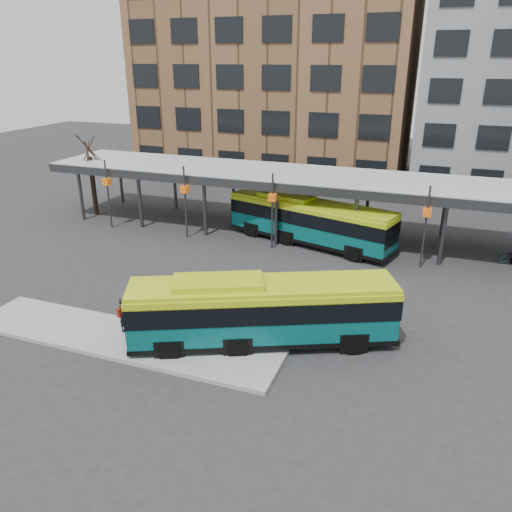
# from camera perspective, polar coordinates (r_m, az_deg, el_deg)

# --- Properties ---
(ground) EXTENTS (120.00, 120.00, 0.00)m
(ground) POSITION_cam_1_polar(r_m,az_deg,el_deg) (22.43, 1.22, -8.36)
(ground) COLOR #28282B
(ground) RESTS_ON ground
(boarding_island) EXTENTS (14.00, 3.00, 0.18)m
(boarding_island) POSITION_cam_1_polar(r_m,az_deg,el_deg) (22.34, -15.04, -9.07)
(boarding_island) COLOR gray
(boarding_island) RESTS_ON ground
(canopy) EXTENTS (40.00, 6.53, 4.80)m
(canopy) POSITION_cam_1_polar(r_m,az_deg,el_deg) (32.70, 8.65, 8.56)
(canopy) COLOR #999B9E
(canopy) RESTS_ON ground
(tree) EXTENTS (1.64, 1.64, 5.60)m
(tree) POSITION_cam_1_polar(r_m,az_deg,el_deg) (39.84, -18.13, 7.93)
(tree) COLOR black
(tree) RESTS_ON ground
(building_brick) EXTENTS (26.00, 14.00, 22.00)m
(building_brick) POSITION_cam_1_polar(r_m,az_deg,el_deg) (52.91, 2.48, 21.52)
(building_brick) COLOR brown
(building_brick) RESTS_ON ground
(bus_front) EXTENTS (10.91, 6.62, 3.01)m
(bus_front) POSITION_cam_1_polar(r_m,az_deg,el_deg) (20.68, 0.65, -6.18)
(bus_front) COLOR #075355
(bus_front) RESTS_ON ground
(bus_rear) EXTENTS (11.26, 5.27, 3.04)m
(bus_rear) POSITION_cam_1_polar(r_m,az_deg,el_deg) (32.09, 6.12, 4.12)
(bus_rear) COLOR #075355
(bus_rear) RESTS_ON ground
(pedestrian) EXTENTS (0.49, 0.65, 1.54)m
(pedestrian) POSITION_cam_1_polar(r_m,az_deg,el_deg) (22.33, -14.85, -6.49)
(pedestrian) COLOR black
(pedestrian) RESTS_ON boarding_island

